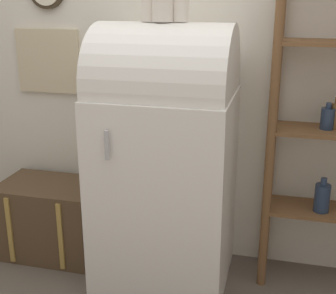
% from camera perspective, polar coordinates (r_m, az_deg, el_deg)
% --- Properties ---
extents(wall_back, '(7.00, 0.09, 2.70)m').
position_cam_1_polar(wall_back, '(2.85, 1.37, 12.32)').
color(wall_back, silver).
rests_on(wall_back, ground_plane).
extents(refrigerator, '(0.75, 0.70, 1.50)m').
position_cam_1_polar(refrigerator, '(2.63, -0.35, -0.97)').
color(refrigerator, white).
rests_on(refrigerator, ground_plane).
extents(suitcase_trunk, '(0.63, 0.43, 0.49)m').
position_cam_1_polar(suitcase_trunk, '(3.19, -14.04, -8.42)').
color(suitcase_trunk, brown).
rests_on(suitcase_trunk, ground_plane).
extents(shelf_unit, '(0.71, 0.29, 1.88)m').
position_cam_1_polar(shelf_unit, '(2.66, 19.85, 3.66)').
color(shelf_unit, brown).
rests_on(shelf_unit, ground_plane).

